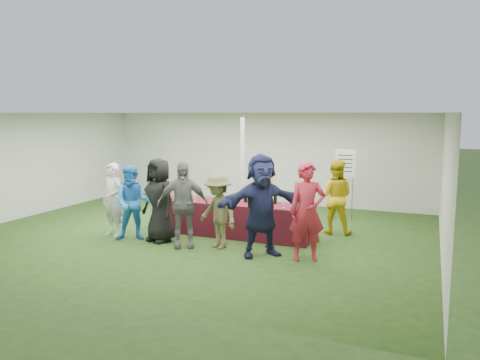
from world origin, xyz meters
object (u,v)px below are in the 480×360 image
at_px(customer_4, 218,212).
at_px(customer_0, 113,200).
at_px(staff_back, 335,197).
at_px(customer_6, 307,212).
at_px(customer_1, 133,203).
at_px(serving_table, 232,219).
at_px(wine_list_sign, 345,169).
at_px(customer_3, 183,205).
at_px(dump_bucket, 298,205).
at_px(customer_2, 159,200).
at_px(staff_pourer, 264,194).
at_px(customer_5, 261,205).

bearing_deg(customer_4, customer_0, -155.92).
height_order(staff_back, customer_6, customer_6).
relative_size(customer_1, customer_6, 0.89).
bearing_deg(staff_back, customer_1, 23.01).
relative_size(serving_table, customer_0, 2.23).
height_order(staff_back, customer_4, staff_back).
bearing_deg(serving_table, staff_back, 26.36).
xyz_separation_m(serving_table, wine_list_sign, (2.04, 2.45, 0.94)).
bearing_deg(customer_6, customer_1, 157.22).
distance_m(customer_0, customer_3, 1.85).
bearing_deg(dump_bucket, customer_4, -150.61).
distance_m(customer_2, customer_4, 1.36).
xyz_separation_m(staff_back, customer_1, (-3.87, -2.17, -0.04)).
bearing_deg(serving_table, customer_6, -29.18).
distance_m(dump_bucket, customer_2, 2.90).
bearing_deg(customer_2, customer_4, 20.11).
height_order(dump_bucket, customer_6, customer_6).
bearing_deg(serving_table, customer_3, -114.28).
relative_size(customer_2, customer_6, 0.97).
height_order(customer_1, customer_3, customer_3).
distance_m(wine_list_sign, customer_2, 4.78).
distance_m(staff_back, customer_6, 2.14).
relative_size(customer_1, customer_4, 1.08).
distance_m(staff_pourer, customer_5, 1.98).
height_order(customer_0, customer_3, customer_3).
relative_size(dump_bucket, customer_1, 0.16).
bearing_deg(customer_3, staff_back, 12.56).
relative_size(dump_bucket, customer_3, 0.14).
xyz_separation_m(staff_back, customer_4, (-1.93, -2.05, -0.09)).
distance_m(serving_table, customer_2, 1.67).
height_order(customer_3, customer_6, customer_6).
relative_size(dump_bucket, customer_4, 0.17).
relative_size(staff_pourer, customer_2, 0.95).
bearing_deg(serving_table, customer_1, -147.59).
xyz_separation_m(customer_2, customer_3, (0.66, -0.18, -0.01)).
relative_size(customer_2, customer_5, 0.91).
bearing_deg(customer_4, dump_bucket, 53.17).
height_order(dump_bucket, staff_pourer, staff_pourer).
xyz_separation_m(staff_pourer, customer_2, (-1.72, -1.75, 0.04)).
xyz_separation_m(serving_table, dump_bucket, (1.58, -0.22, 0.46)).
bearing_deg(customer_5, dump_bucket, 24.52).
bearing_deg(customer_5, customer_1, 139.78).
xyz_separation_m(wine_list_sign, customer_4, (-1.89, -3.48, -0.57)).
distance_m(staff_pourer, customer_3, 2.20).
xyz_separation_m(dump_bucket, wine_list_sign, (0.46, 2.67, 0.48)).
bearing_deg(wine_list_sign, customer_6, -90.90).
distance_m(customer_2, customer_6, 3.19).
xyz_separation_m(serving_table, customer_5, (1.12, -1.17, 0.60)).
distance_m(staff_back, customer_1, 4.44).
distance_m(serving_table, customer_3, 1.42).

